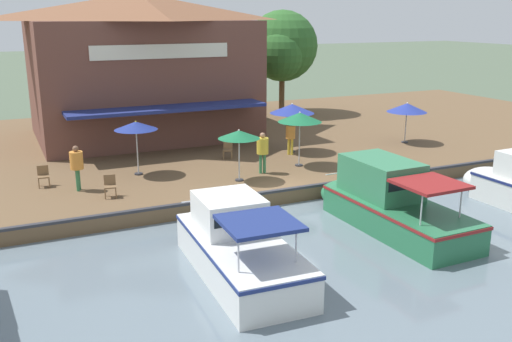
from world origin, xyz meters
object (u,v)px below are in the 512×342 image
Objects in this scene: patio_umbrella_back_row at (239,135)px; cafe_chair_mid_patio at (110,185)px; patio_umbrella_near_quay_edge at (300,117)px; cafe_chair_far_corner_seat at (43,175)px; patio_umbrella_by_entrance at (292,109)px; cafe_chair_beside_entrance at (228,149)px; person_at_quay_edge at (291,134)px; person_near_entrance at (77,162)px; tree_downstream_bank at (282,48)px; patio_umbrella_far_corner at (136,126)px; patio_umbrella_mid_patio_right at (407,108)px; waterfront_restaurant at (141,65)px; motorboat_fourth_along at (385,201)px; person_mid_patio at (263,148)px; motorboat_outer_channel at (233,243)px.

patio_umbrella_back_row reaches higher than cafe_chair_mid_patio.
patio_umbrella_near_quay_edge reaches higher than cafe_chair_far_corner_seat.
patio_umbrella_by_entrance is 2.77m from patio_umbrella_near_quay_edge.
cafe_chair_beside_entrance is 0.50× the size of person_at_quay_edge.
patio_umbrella_back_row is 6.58m from person_near_entrance.
cafe_chair_beside_entrance is 0.46× the size of person_near_entrance.
tree_downstream_bank is (-11.15, 5.23, 3.47)m from person_at_quay_edge.
cafe_chair_mid_patio is 1.82m from person_near_entrance.
patio_umbrella_near_quay_edge reaches higher than patio_umbrella_far_corner.
patio_umbrella_near_quay_edge is at bearing -21.21° from patio_umbrella_by_entrance.
cafe_chair_beside_entrance is 7.81m from person_near_entrance.
tree_downstream_bank is at bearing -171.22° from patio_umbrella_mid_patio_right.
patio_umbrella_by_entrance is at bearing 158.79° from patio_umbrella_near_quay_edge.
waterfront_restaurant is at bearing 143.28° from cafe_chair_far_corner_seat.
patio_umbrella_mid_patio_right is 2.61× the size of cafe_chair_mid_patio.
patio_umbrella_back_row is at bearing 6.43° from waterfront_restaurant.
patio_umbrella_back_row is 0.31× the size of motorboat_fourth_along.
waterfront_restaurant reaches higher than patio_umbrella_mid_patio_right.
person_at_quay_edge is (-2.10, 0.67, -1.21)m from patio_umbrella_near_quay_edge.
cafe_chair_beside_entrance is at bearing 102.90° from patio_umbrella_far_corner.
cafe_chair_mid_patio is (11.02, -4.12, -3.55)m from waterfront_restaurant.
patio_umbrella_far_corner reaches higher than patio_umbrella_mid_patio_right.
person_near_entrance is at bearing -92.06° from patio_umbrella_near_quay_edge.
patio_umbrella_back_row is at bearing -33.22° from tree_downstream_bank.
patio_umbrella_near_quay_edge is (1.67, 7.12, 0.11)m from patio_umbrella_far_corner.
patio_umbrella_back_row reaches higher than cafe_chair_far_corner_seat.
tree_downstream_bank reaches higher than patio_umbrella_by_entrance.
patio_umbrella_by_entrance is 8.17m from patio_umbrella_far_corner.
waterfront_restaurant is 6.68× the size of person_mid_patio.
patio_umbrella_mid_patio_right is 0.92× the size of patio_umbrella_far_corner.
cafe_chair_far_corner_seat is at bearing -88.98° from patio_umbrella_mid_patio_right.
patio_umbrella_mid_patio_right is 7.89m from patio_umbrella_near_quay_edge.
tree_downstream_bank is at bearing 146.78° from patio_umbrella_back_row.
cafe_chair_far_corner_seat is 0.12× the size of tree_downstream_bank.
patio_umbrella_far_corner is 1.31× the size of person_near_entrance.
person_near_entrance is 8.81m from motorboat_outer_channel.
patio_umbrella_mid_patio_right is at bearing 88.15° from person_at_quay_edge.
waterfront_restaurant is 4.88× the size of patio_umbrella_by_entrance.
patio_umbrella_near_quay_edge is at bearing 101.76° from person_mid_patio.
person_mid_patio reaches higher than person_near_entrance.
patio_umbrella_far_corner is 5.55m from person_mid_patio.
patio_umbrella_mid_patio_right is 10.04m from person_mid_patio.
tree_downstream_bank is (-13.25, 5.90, 2.26)m from patio_umbrella_near_quay_edge.
person_mid_patio is at bearing -30.27° from tree_downstream_bank.
person_mid_patio is 16.19m from tree_downstream_bank.
patio_umbrella_back_row is 6.73m from motorboat_fourth_along.
patio_umbrella_far_corner is (0.20, -14.78, 0.23)m from patio_umbrella_mid_patio_right.
motorboat_outer_channel is (6.75, 2.29, -0.24)m from cafe_chair_mid_patio.
cafe_chair_beside_entrance is at bearing 120.31° from cafe_chair_mid_patio.
tree_downstream_bank reaches higher than person_mid_patio.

